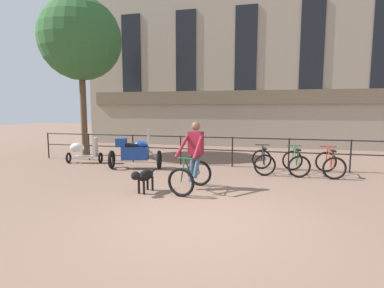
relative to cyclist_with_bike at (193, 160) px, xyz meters
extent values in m
plane|color=#7A5B4C|center=(0.63, -2.02, -0.76)|extent=(60.00, 60.00, 0.00)
cylinder|color=black|center=(-6.87, 3.18, -0.24)|extent=(0.05, 0.05, 1.05)
cylinder|color=black|center=(-5.00, 3.18, -0.24)|extent=(0.05, 0.05, 1.05)
cylinder|color=black|center=(-3.12, 3.18, -0.24)|extent=(0.05, 0.05, 1.05)
cylinder|color=black|center=(-1.25, 3.18, -0.24)|extent=(0.05, 0.05, 1.05)
cylinder|color=black|center=(0.63, 3.18, -0.24)|extent=(0.05, 0.05, 1.05)
cylinder|color=black|center=(2.50, 3.18, -0.24)|extent=(0.05, 0.05, 1.05)
cylinder|color=black|center=(4.38, 3.18, -0.24)|extent=(0.05, 0.05, 1.05)
cylinder|color=black|center=(0.63, 3.18, 0.26)|extent=(15.00, 0.04, 0.04)
cylinder|color=black|center=(0.63, 3.18, -0.19)|extent=(15.00, 0.04, 0.04)
cube|color=gray|center=(0.63, 8.98, 3.55)|extent=(18.00, 0.60, 8.63)
cube|color=brown|center=(0.63, 8.62, 1.84)|extent=(17.10, 0.12, 0.70)
cube|color=black|center=(-5.67, 8.65, 3.98)|extent=(1.10, 0.06, 4.83)
cube|color=black|center=(-2.52, 8.65, 3.98)|extent=(1.10, 0.06, 4.83)
cube|color=black|center=(0.63, 8.65, 3.98)|extent=(1.10, 0.06, 4.83)
cube|color=black|center=(3.78, 8.65, 3.98)|extent=(1.10, 0.06, 4.83)
torus|color=black|center=(-0.12, -0.68, -0.42)|extent=(0.68, 0.19, 0.68)
torus|color=black|center=(0.07, 0.41, -0.42)|extent=(0.68, 0.19, 0.68)
cylinder|color=#194C2D|center=(-0.04, -0.25, -0.19)|extent=(0.12, 0.49, 0.60)
cylinder|color=#194C2D|center=(0.01, 0.07, -0.22)|extent=(0.08, 0.23, 0.52)
cylinder|color=#194C2D|center=(-0.03, -0.16, 0.07)|extent=(0.15, 0.66, 0.10)
cylinder|color=#194C2D|center=(0.03, 0.19, -0.45)|extent=(0.11, 0.44, 0.08)
cylinder|color=#194C2D|center=(0.05, 0.29, -0.19)|extent=(0.07, 0.26, 0.47)
cylinder|color=#194C2D|center=(-0.10, -0.58, -0.16)|extent=(0.07, 0.23, 0.54)
cylinder|color=#194C2D|center=(-0.09, -0.48, 0.10)|extent=(0.48, 0.12, 0.03)
cube|color=black|center=(0.03, 0.17, 0.06)|extent=(0.16, 0.26, 0.05)
cube|color=maroon|center=(0.03, 0.17, 0.39)|extent=(0.39, 0.28, 0.60)
sphere|color=brown|center=(0.03, 0.17, 0.83)|extent=(0.22, 0.22, 0.22)
cylinder|color=maroon|center=(-0.23, -0.12, 0.37)|extent=(0.27, 0.71, 0.60)
cylinder|color=maroon|center=(0.18, -0.19, 0.37)|extent=(0.14, 0.72, 0.60)
cylinder|color=#384766|center=(-0.06, 0.08, -0.25)|extent=(0.13, 0.31, 0.69)
cylinder|color=#384766|center=(0.08, 0.06, -0.19)|extent=(0.19, 0.32, 0.58)
ellipsoid|color=black|center=(-1.06, -0.52, -0.35)|extent=(0.35, 0.60, 0.27)
cylinder|color=black|center=(-1.11, -0.74, -0.33)|extent=(0.18, 0.17, 0.16)
sphere|color=black|center=(-1.15, -0.91, -0.27)|extent=(0.21, 0.21, 0.21)
cone|color=black|center=(-1.17, -1.00, -0.29)|extent=(0.14, 0.15, 0.11)
cylinder|color=black|center=(-0.99, -0.19, -0.29)|extent=(0.09, 0.19, 0.10)
cylinder|color=black|center=(-1.17, -0.68, -0.58)|extent=(0.06, 0.06, 0.36)
cylinder|color=black|center=(-1.03, -0.71, -0.58)|extent=(0.06, 0.06, 0.36)
cylinder|color=black|center=(-1.09, -0.33, -0.58)|extent=(0.06, 0.06, 0.36)
cylinder|color=black|center=(-0.95, -0.36, -0.58)|extent=(0.06, 0.06, 0.36)
torus|color=black|center=(-1.74, 2.27, -0.45)|extent=(0.26, 0.63, 0.62)
torus|color=black|center=(-3.31, 1.89, -0.45)|extent=(0.26, 0.63, 0.62)
cube|color=navy|center=(-2.52, 2.08, -0.23)|extent=(0.96, 0.60, 0.44)
ellipsoid|color=navy|center=(-2.33, 2.13, 0.07)|extent=(0.54, 0.42, 0.24)
cube|color=black|center=(-2.63, 2.05, 0.04)|extent=(0.61, 0.42, 0.10)
cylinder|color=#B2B2B7|center=(-1.93, 2.22, -0.27)|extent=(0.45, 0.16, 0.41)
cube|color=silver|center=(-2.07, 2.19, 0.34)|extent=(0.13, 0.43, 0.50)
cube|color=navy|center=(-2.97, 1.97, 0.13)|extent=(0.40, 0.43, 0.28)
torus|color=black|center=(1.63, 3.05, -0.43)|extent=(0.66, 0.13, 0.66)
torus|color=black|center=(1.74, 2.01, -0.43)|extent=(0.66, 0.13, 0.66)
cylinder|color=black|center=(1.67, 2.64, -0.20)|extent=(0.08, 0.47, 0.58)
cylinder|color=black|center=(1.70, 2.33, -0.24)|extent=(0.06, 0.22, 0.51)
cylinder|color=black|center=(1.68, 2.55, 0.05)|extent=(0.10, 0.63, 0.10)
cylinder|color=black|center=(1.72, 2.21, -0.46)|extent=(0.07, 0.42, 0.07)
cylinder|color=black|center=(1.73, 2.12, -0.21)|extent=(0.05, 0.25, 0.46)
cylinder|color=black|center=(1.64, 2.96, -0.18)|extent=(0.05, 0.21, 0.52)
cylinder|color=black|center=(1.65, 2.86, 0.08)|extent=(0.48, 0.08, 0.03)
cube|color=black|center=(1.71, 2.23, 0.03)|extent=(0.15, 0.25, 0.05)
torus|color=black|center=(2.61, 3.05, -0.43)|extent=(0.66, 0.13, 0.66)
torus|color=black|center=(2.73, 2.01, -0.43)|extent=(0.66, 0.13, 0.66)
cylinder|color=#194C2D|center=(2.66, 2.64, -0.20)|extent=(0.08, 0.47, 0.58)
cylinder|color=#194C2D|center=(2.69, 2.33, -0.24)|extent=(0.06, 0.22, 0.51)
cylinder|color=#194C2D|center=(2.67, 2.55, 0.05)|extent=(0.10, 0.63, 0.10)
cylinder|color=#194C2D|center=(2.70, 2.21, -0.46)|extent=(0.07, 0.42, 0.07)
cylinder|color=#194C2D|center=(2.71, 2.12, -0.21)|extent=(0.05, 0.25, 0.46)
cylinder|color=#194C2D|center=(2.62, 2.96, -0.18)|extent=(0.05, 0.21, 0.52)
cylinder|color=#194C2D|center=(2.63, 2.86, 0.08)|extent=(0.48, 0.08, 0.03)
cube|color=black|center=(2.70, 2.23, 0.03)|extent=(0.15, 0.25, 0.05)
torus|color=black|center=(3.64, 3.05, -0.43)|extent=(0.66, 0.09, 0.66)
torus|color=black|center=(3.68, 2.00, -0.43)|extent=(0.66, 0.09, 0.66)
cylinder|color=maroon|center=(3.65, 2.64, -0.20)|extent=(0.05, 0.47, 0.58)
cylinder|color=maroon|center=(3.67, 2.33, -0.24)|extent=(0.04, 0.22, 0.51)
cylinder|color=maroon|center=(3.66, 2.55, 0.05)|extent=(0.06, 0.63, 0.10)
cylinder|color=maroon|center=(3.67, 2.21, -0.46)|extent=(0.04, 0.42, 0.07)
cylinder|color=maroon|center=(3.67, 2.12, -0.21)|extent=(0.03, 0.25, 0.46)
cylinder|color=maroon|center=(3.64, 2.96, -0.18)|extent=(0.03, 0.21, 0.52)
cylinder|color=maroon|center=(3.64, 2.86, 0.08)|extent=(0.48, 0.05, 0.03)
cube|color=black|center=(3.67, 2.23, 0.03)|extent=(0.13, 0.24, 0.05)
torus|color=black|center=(-4.21, 2.69, -0.56)|extent=(0.17, 0.41, 0.40)
torus|color=black|center=(-5.38, 2.42, -0.56)|extent=(0.17, 0.41, 0.40)
cube|color=beige|center=(-4.80, 2.56, -0.52)|extent=(0.72, 0.42, 0.08)
cube|color=beige|center=(-4.39, 2.65, -0.16)|extent=(0.17, 0.33, 0.72)
ellipsoid|color=beige|center=(-5.06, 2.50, -0.18)|extent=(0.57, 0.41, 0.36)
cylinder|color=brown|center=(-5.93, 4.31, 1.23)|extent=(0.26, 0.26, 3.99)
sphere|color=#2D5B2D|center=(-5.93, 4.31, 4.16)|extent=(3.41, 3.41, 3.41)
camera|label=1|loc=(1.76, -7.15, 1.27)|focal=28.00mm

